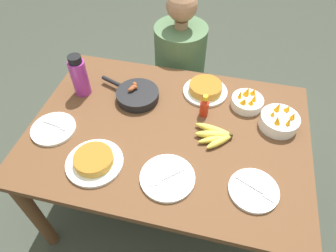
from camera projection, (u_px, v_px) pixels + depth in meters
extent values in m
plane|color=#383D33|center=(168.00, 200.00, 2.09)|extent=(14.00, 14.00, 0.00)
cube|color=brown|center=(168.00, 132.00, 1.54)|extent=(1.41, 1.00, 0.03)
cylinder|color=brown|center=(35.00, 215.00, 1.64)|extent=(0.07, 0.07, 0.72)
cylinder|color=brown|center=(97.00, 105.00, 2.20)|extent=(0.07, 0.07, 0.72)
cylinder|color=brown|center=(277.00, 137.00, 2.00)|extent=(0.07, 0.07, 0.72)
ellipsoid|color=gold|center=(214.00, 130.00, 1.50)|extent=(0.20, 0.08, 0.04)
ellipsoid|color=gold|center=(214.00, 135.00, 1.48)|extent=(0.19, 0.08, 0.04)
ellipsoid|color=gold|center=(215.00, 139.00, 1.47)|extent=(0.17, 0.11, 0.03)
ellipsoid|color=gold|center=(220.00, 141.00, 1.45)|extent=(0.13, 0.14, 0.04)
cylinder|color=#4C3819|center=(231.00, 136.00, 1.48)|extent=(0.02, 0.02, 0.04)
cylinder|color=black|center=(138.00, 98.00, 1.67)|extent=(0.23, 0.23, 0.01)
cylinder|color=black|center=(138.00, 95.00, 1.65)|extent=(0.24, 0.24, 0.04)
cylinder|color=black|center=(112.00, 82.00, 1.72)|extent=(0.14, 0.07, 0.02)
ellipsoid|color=brown|center=(134.00, 87.00, 1.64)|extent=(0.04, 0.03, 0.03)
ellipsoid|color=brown|center=(131.00, 89.00, 1.63)|extent=(0.05, 0.05, 0.03)
ellipsoid|color=brown|center=(135.00, 84.00, 1.66)|extent=(0.04, 0.04, 0.03)
cylinder|color=white|center=(95.00, 163.00, 1.38)|extent=(0.27, 0.27, 0.02)
cylinder|color=gold|center=(94.00, 159.00, 1.36)|extent=(0.18, 0.18, 0.04)
cylinder|color=#9B601E|center=(93.00, 157.00, 1.35)|extent=(0.18, 0.18, 0.00)
cylinder|color=white|center=(205.00, 92.00, 1.71)|extent=(0.25, 0.25, 0.02)
cylinder|color=gold|center=(206.00, 88.00, 1.68)|extent=(0.19, 0.19, 0.04)
cylinder|color=#9B601E|center=(206.00, 85.00, 1.67)|extent=(0.18, 0.18, 0.00)
cylinder|color=white|center=(167.00, 178.00, 1.33)|extent=(0.25, 0.25, 0.02)
cylinder|color=#B2B2B7|center=(173.00, 175.00, 1.33)|extent=(0.10, 0.09, 0.01)
cube|color=#B2B2B7|center=(155.00, 183.00, 1.30)|extent=(0.05, 0.05, 0.00)
cylinder|color=white|center=(54.00, 129.00, 1.52)|extent=(0.22, 0.22, 0.02)
cylinder|color=#B2B2B7|center=(51.00, 124.00, 1.53)|extent=(0.11, 0.02, 0.01)
cube|color=#B2B2B7|center=(64.00, 128.00, 1.51)|extent=(0.05, 0.03, 0.00)
cylinder|color=white|center=(254.00, 190.00, 1.29)|extent=(0.22, 0.22, 0.02)
cylinder|color=#B2B2B7|center=(249.00, 185.00, 1.29)|extent=(0.13, 0.06, 0.01)
cube|color=#B2B2B7|center=(269.00, 197.00, 1.25)|extent=(0.06, 0.04, 0.00)
cylinder|color=white|center=(279.00, 121.00, 1.52)|extent=(0.19, 0.19, 0.07)
cone|color=orange|center=(293.00, 116.00, 1.47)|extent=(0.03, 0.04, 0.06)
cone|color=orange|center=(288.00, 109.00, 1.51)|extent=(0.05, 0.05, 0.05)
cone|color=orange|center=(278.00, 107.00, 1.51)|extent=(0.05, 0.05, 0.06)
cone|color=orange|center=(273.00, 114.00, 1.49)|extent=(0.03, 0.04, 0.04)
cone|color=orange|center=(277.00, 120.00, 1.45)|extent=(0.05, 0.05, 0.06)
cone|color=orange|center=(289.00, 122.00, 1.44)|extent=(0.04, 0.04, 0.05)
cylinder|color=white|center=(247.00, 102.00, 1.62)|extent=(0.17, 0.17, 0.05)
cone|color=orange|center=(254.00, 98.00, 1.58)|extent=(0.03, 0.04, 0.05)
cone|color=orange|center=(254.00, 92.00, 1.62)|extent=(0.05, 0.05, 0.05)
cone|color=orange|center=(247.00, 92.00, 1.61)|extent=(0.06, 0.05, 0.06)
cone|color=orange|center=(240.00, 95.00, 1.60)|extent=(0.03, 0.03, 0.05)
cone|color=orange|center=(244.00, 101.00, 1.57)|extent=(0.06, 0.05, 0.05)
cone|color=orange|center=(251.00, 102.00, 1.57)|extent=(0.05, 0.05, 0.04)
cylinder|color=#992D89|center=(80.00, 78.00, 1.64)|extent=(0.09, 0.09, 0.21)
cylinder|color=black|center=(75.00, 59.00, 1.55)|extent=(0.07, 0.07, 0.04)
cylinder|color=#B72814|center=(204.00, 109.00, 1.57)|extent=(0.05, 0.05, 0.08)
cone|color=#B72814|center=(205.00, 101.00, 1.53)|extent=(0.05, 0.05, 0.02)
cylinder|color=gold|center=(205.00, 98.00, 1.51)|extent=(0.03, 0.03, 0.03)
cube|color=black|center=(178.00, 106.00, 2.40)|extent=(0.38, 0.38, 0.43)
cylinder|color=#476642|center=(180.00, 59.00, 2.06)|extent=(0.35, 0.35, 0.48)
cylinder|color=#9E7051|center=(181.00, 24.00, 1.87)|extent=(0.09, 0.09, 0.05)
sphere|color=#9E7051|center=(182.00, 5.00, 1.78)|extent=(0.19, 0.19, 0.19)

